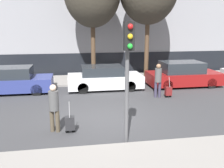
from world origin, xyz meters
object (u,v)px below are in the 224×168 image
object	(u,v)px
parked_car_0	(13,81)
parked_car_1	(104,78)
traffic_light	(128,60)
pedestrian_left	(54,105)
trolley_right	(168,91)
pedestrian_right	(158,78)
parked_car_2	(183,75)
parked_bicycle	(164,72)
trolley_left	(70,123)

from	to	relation	value
parked_car_0	parked_car_1	distance (m)	5.03
traffic_light	pedestrian_left	bearing A→B (deg)	149.71
trolley_right	pedestrian_right	bearing A→B (deg)	167.25
parked_car_2	parked_bicycle	bearing A→B (deg)	100.69
parked_car_2	traffic_light	bearing A→B (deg)	-126.04
trolley_right	parked_car_0	bearing A→B (deg)	163.96
traffic_light	parked_car_2	bearing A→B (deg)	53.96
pedestrian_right	parked_car_2	bearing A→B (deg)	-125.24
parked_car_1	trolley_right	distance (m)	3.79
parked_car_1	pedestrian_left	size ratio (longest dim) A/B	2.50
parked_car_1	pedestrian_left	bearing A→B (deg)	-113.83
pedestrian_left	pedestrian_right	distance (m)	6.07
pedestrian_right	traffic_light	world-z (taller)	traffic_light
pedestrian_right	parked_bicycle	bearing A→B (deg)	-102.54
pedestrian_right	trolley_right	size ratio (longest dim) A/B	1.59
parked_car_1	trolley_right	xyz separation A→B (m)	(3.01, -2.27, -0.30)
parked_car_0	parked_bicycle	bearing A→B (deg)	11.76
parked_car_1	trolley_left	xyz separation A→B (m)	(-1.98, -5.83, -0.28)
parked_car_0	parked_bicycle	size ratio (longest dim) A/B	2.31
parked_car_1	parked_bicycle	distance (m)	4.87
parked_bicycle	pedestrian_right	bearing A→B (deg)	-115.23
parked_car_0	parked_car_2	xyz separation A→B (m)	(9.84, -0.07, 0.03)
trolley_left	pedestrian_left	bearing A→B (deg)	159.72
parked_car_1	trolley_right	size ratio (longest dim) A/B	3.89
parked_car_1	pedestrian_left	world-z (taller)	pedestrian_left
parked_car_0	parked_bicycle	distance (m)	9.66
parked_car_2	trolley_right	bearing A→B (deg)	-128.94
parked_car_0	pedestrian_left	bearing A→B (deg)	-65.94
parked_car_0	traffic_light	bearing A→B (deg)	-55.55
pedestrian_right	trolley_right	distance (m)	0.86
parked_car_0	parked_bicycle	xyz separation A→B (m)	(9.46, 1.97, -0.17)
parked_bicycle	parked_car_1	bearing A→B (deg)	-155.66
pedestrian_left	parked_bicycle	world-z (taller)	pedestrian_left
pedestrian_right	trolley_right	world-z (taller)	pedestrian_right
trolley_left	traffic_light	world-z (taller)	traffic_light
parked_car_0	trolley_right	bearing A→B (deg)	-16.04
trolley_left	traffic_light	distance (m)	3.11
traffic_light	trolley_right	bearing A→B (deg)	55.42
pedestrian_left	trolley_left	size ratio (longest dim) A/B	1.50
trolley_right	traffic_light	bearing A→B (deg)	-124.58
pedestrian_right	parked_bicycle	world-z (taller)	pedestrian_right
trolley_right	traffic_light	xyz separation A→B (m)	(-3.23, -4.69, 2.33)
trolley_right	trolley_left	bearing A→B (deg)	-144.49
traffic_light	parked_car_0	bearing A→B (deg)	124.45
trolley_right	parked_car_2	bearing A→B (deg)	51.06
parked_car_1	parked_bicycle	world-z (taller)	parked_car_1
pedestrian_left	trolley_right	xyz separation A→B (m)	(5.50, 3.37, -0.63)
pedestrian_left	pedestrian_right	bearing A→B (deg)	-124.69
parked_car_1	pedestrian_right	world-z (taller)	pedestrian_right
traffic_light	parked_bicycle	xyz separation A→B (m)	(4.66, 8.97, -2.17)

